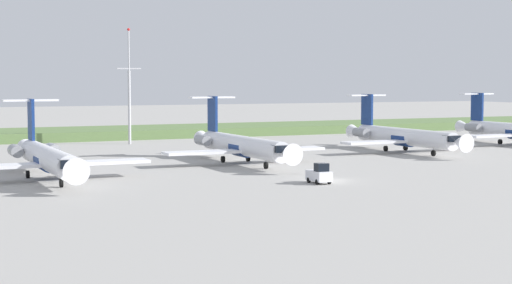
# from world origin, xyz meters

# --- Properties ---
(ground_plane) EXTENTS (500.00, 500.00, 0.00)m
(ground_plane) POSITION_xyz_m (0.00, 30.00, 0.00)
(ground_plane) COLOR #9E9B96
(grass_berm) EXTENTS (320.00, 20.00, 1.79)m
(grass_berm) POSITION_xyz_m (0.00, 79.32, 0.89)
(grass_berm) COLOR #597542
(grass_berm) RESTS_ON ground
(regional_jet_second) EXTENTS (22.81, 31.00, 9.00)m
(regional_jet_second) POSITION_xyz_m (-28.80, 14.69, 2.54)
(regional_jet_second) COLOR white
(regional_jet_second) RESTS_ON ground
(regional_jet_third) EXTENTS (22.81, 31.00, 9.00)m
(regional_jet_third) POSITION_xyz_m (-1.37, 21.91, 2.54)
(regional_jet_third) COLOR white
(regional_jet_third) RESTS_ON ground
(regional_jet_fourth) EXTENTS (22.81, 31.00, 9.00)m
(regional_jet_fourth) POSITION_xyz_m (28.99, 27.37, 2.54)
(regional_jet_fourth) COLOR white
(regional_jet_fourth) RESTS_ON ground
(antenna_mast) EXTENTS (4.40, 0.50, 20.53)m
(antenna_mast) POSITION_xyz_m (-5.89, 60.97, 8.57)
(antenna_mast) COLOR #B2B2B7
(antenna_mast) RESTS_ON ground
(baggage_tug) EXTENTS (1.72, 3.20, 2.30)m
(baggage_tug) POSITION_xyz_m (-2.38, -1.93, 1.00)
(baggage_tug) COLOR silver
(baggage_tug) RESTS_ON ground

